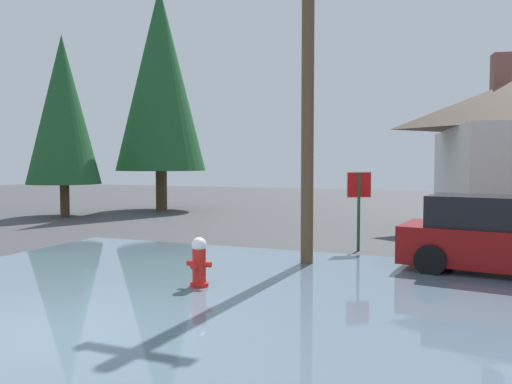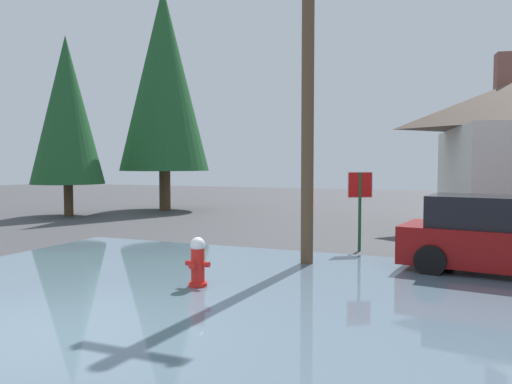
{
  "view_description": "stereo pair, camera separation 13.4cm",
  "coord_description": "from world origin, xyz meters",
  "px_view_note": "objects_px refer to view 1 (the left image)",
  "views": [
    {
      "loc": [
        4.98,
        -5.26,
        2.29
      ],
      "look_at": [
        0.9,
        5.16,
        1.66
      ],
      "focal_mm": 34.96,
      "sensor_mm": 36.0,
      "label": 1
    },
    {
      "loc": [
        5.11,
        -5.21,
        2.29
      ],
      "look_at": [
        0.9,
        5.16,
        1.66
      ],
      "focal_mm": 34.96,
      "sensor_mm": 36.0,
      "label": 2
    }
  ],
  "objects_px": {
    "pine_tree_mid_left": "(63,110)",
    "stop_sign_far": "(359,195)",
    "fire_hydrant": "(199,263)",
    "utility_pole": "(308,69)",
    "pine_tree_tall_left": "(160,79)",
    "parked_car": "(512,238)"
  },
  "relations": [
    {
      "from": "stop_sign_far",
      "to": "pine_tree_tall_left",
      "type": "height_order",
      "value": "pine_tree_tall_left"
    },
    {
      "from": "fire_hydrant",
      "to": "pine_tree_tall_left",
      "type": "bearing_deg",
      "value": 124.6
    },
    {
      "from": "fire_hydrant",
      "to": "pine_tree_tall_left",
      "type": "distance_m",
      "value": 16.94
    },
    {
      "from": "stop_sign_far",
      "to": "parked_car",
      "type": "height_order",
      "value": "stop_sign_far"
    },
    {
      "from": "pine_tree_mid_left",
      "to": "stop_sign_far",
      "type": "bearing_deg",
      "value": -16.89
    },
    {
      "from": "stop_sign_far",
      "to": "pine_tree_tall_left",
      "type": "distance_m",
      "value": 14.5
    },
    {
      "from": "fire_hydrant",
      "to": "utility_pole",
      "type": "height_order",
      "value": "utility_pole"
    },
    {
      "from": "utility_pole",
      "to": "parked_car",
      "type": "bearing_deg",
      "value": 7.22
    },
    {
      "from": "stop_sign_far",
      "to": "fire_hydrant",
      "type": "bearing_deg",
      "value": -111.88
    },
    {
      "from": "stop_sign_far",
      "to": "parked_car",
      "type": "xyz_separation_m",
      "value": [
        3.43,
        -1.73,
        -0.7
      ]
    },
    {
      "from": "fire_hydrant",
      "to": "utility_pole",
      "type": "bearing_deg",
      "value": 65.75
    },
    {
      "from": "parked_car",
      "to": "utility_pole",
      "type": "bearing_deg",
      "value": -172.78
    },
    {
      "from": "fire_hydrant",
      "to": "utility_pole",
      "type": "relative_size",
      "value": 0.11
    },
    {
      "from": "fire_hydrant",
      "to": "pine_tree_mid_left",
      "type": "xyz_separation_m",
      "value": [
        -11.48,
        9.16,
        4.16
      ]
    },
    {
      "from": "fire_hydrant",
      "to": "utility_pole",
      "type": "distance_m",
      "value": 4.98
    },
    {
      "from": "stop_sign_far",
      "to": "parked_car",
      "type": "relative_size",
      "value": 0.44
    },
    {
      "from": "stop_sign_far",
      "to": "pine_tree_mid_left",
      "type": "bearing_deg",
      "value": 163.11
    },
    {
      "from": "utility_pole",
      "to": "stop_sign_far",
      "type": "xyz_separation_m",
      "value": [
        0.77,
        2.26,
        -2.92
      ]
    },
    {
      "from": "utility_pole",
      "to": "pine_tree_tall_left",
      "type": "bearing_deg",
      "value": 135.03
    },
    {
      "from": "stop_sign_far",
      "to": "parked_car",
      "type": "distance_m",
      "value": 3.9
    },
    {
      "from": "parked_car",
      "to": "pine_tree_mid_left",
      "type": "relative_size",
      "value": 0.6
    },
    {
      "from": "parked_car",
      "to": "pine_tree_mid_left",
      "type": "xyz_separation_m",
      "value": [
        -16.94,
        5.83,
        3.85
      ]
    }
  ]
}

